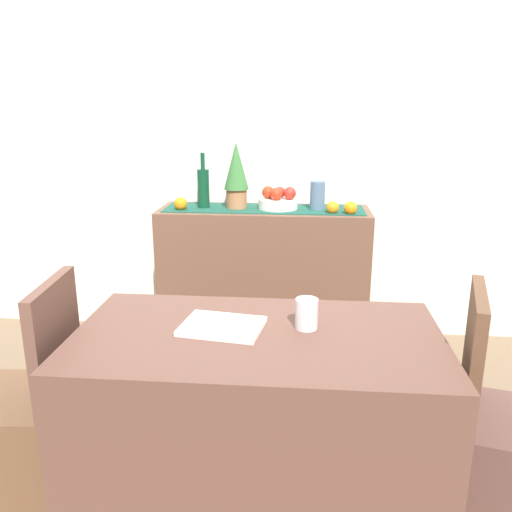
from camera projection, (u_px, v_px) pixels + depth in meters
The scene contains 20 objects.
ground_plane at pixel (241, 425), 2.58m from camera, with size 6.40×6.40×0.02m, color #796049.
room_wall_rear at pixel (261, 130), 3.33m from camera, with size 6.40×0.06×2.70m, color silver.
sideboard_console at pixel (264, 278), 3.33m from camera, with size 1.29×0.42×0.89m, color brown.
table_runner at pixel (264, 209), 3.20m from camera, with size 1.21×0.32×0.01m, color #194B3D.
fruit_bowl at pixel (278, 204), 3.19m from camera, with size 0.24×0.24×0.06m, color white.
apple_upper at pixel (276, 194), 3.13m from camera, with size 0.07×0.07×0.07m, color red.
apple_rear at pixel (280, 192), 3.21m from camera, with size 0.07×0.07×0.07m, color #AF2821.
apple_left at pixel (290, 193), 3.15m from camera, with size 0.08×0.08×0.08m, color #B52A21.
apple_front at pixel (268, 192), 3.19m from camera, with size 0.07×0.07×0.07m, color #B73017.
wine_bottle at pixel (203, 188), 3.20m from camera, with size 0.07×0.07×0.34m.
ceramic_vase at pixel (317, 196), 3.15m from camera, with size 0.09×0.09×0.17m, color slate.
potted_plant at pixel (236, 173), 3.16m from camera, with size 0.15×0.15×0.40m.
orange_loose_near_bowl at pixel (181, 204), 3.16m from camera, with size 0.08×0.08×0.08m, color orange.
orange_loose_far at pixel (350, 208), 3.04m from camera, with size 0.08×0.08×0.08m, color orange.
orange_loose_mid at pixel (333, 208), 3.06m from camera, with size 0.07×0.07×0.07m, color orange.
dining_table at pixel (257, 427), 1.92m from camera, with size 1.28×0.70×0.74m, color brown.
open_book at pixel (222, 326), 1.85m from camera, with size 0.28×0.21×0.02m, color white.
coffee_cup at pixel (307, 314), 1.85m from camera, with size 0.08×0.08×0.11m, color silver.
chair_near_window at pixel (25, 437), 2.03m from camera, with size 0.43×0.43×0.90m.
chair_by_corner at pixel (509, 465), 1.87m from camera, with size 0.49×0.49×0.90m.
Camera 1 is at (0.27, -2.23, 1.50)m, focal length 36.77 mm.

